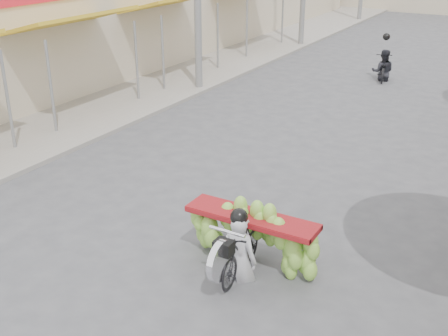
% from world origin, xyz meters
% --- Properties ---
extents(sidewalk_left, '(4.00, 60.00, 0.12)m').
position_xyz_m(sidewalk_left, '(-7.00, 15.00, 0.06)').
color(sidewalk_left, gray).
rests_on(sidewalk_left, ground).
extents(banana_motorbike, '(2.21, 1.75, 2.05)m').
position_xyz_m(banana_motorbike, '(1.18, 2.98, 0.70)').
color(banana_motorbike, black).
rests_on(banana_motorbike, ground).
extents(bg_motorbike_a, '(0.92, 1.62, 1.95)m').
position_xyz_m(bg_motorbike_a, '(-0.30, 16.51, 0.76)').
color(bg_motorbike_a, black).
rests_on(bg_motorbike_a, ground).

